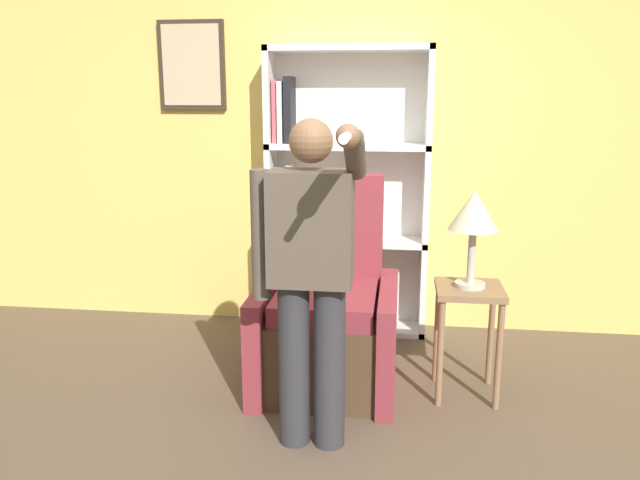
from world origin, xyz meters
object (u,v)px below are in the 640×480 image
(bookcase, at_px, (335,197))
(armchair, at_px, (328,320))
(table_lamp, at_px, (474,215))
(person_standing, at_px, (311,270))
(side_table, at_px, (468,312))

(bookcase, xyz_separation_m, armchair, (0.05, -0.86, -0.60))
(armchair, distance_m, table_lamp, 1.04)
(person_standing, relative_size, table_lamp, 2.92)
(side_table, bearing_deg, person_standing, -141.61)
(bookcase, bearing_deg, table_lamp, -48.24)
(armchair, xyz_separation_m, person_standing, (0.00, -0.72, 0.51))
(bookcase, height_order, side_table, bookcase)
(table_lamp, bearing_deg, armchair, 173.32)
(bookcase, bearing_deg, person_standing, -88.00)
(armchair, xyz_separation_m, table_lamp, (0.79, -0.09, 0.67))
(person_standing, xyz_separation_m, table_lamp, (0.79, 0.63, 0.16))
(bookcase, distance_m, side_table, 1.36)
(person_standing, bearing_deg, bookcase, 92.00)
(bookcase, relative_size, person_standing, 1.27)
(person_standing, bearing_deg, side_table, 38.39)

